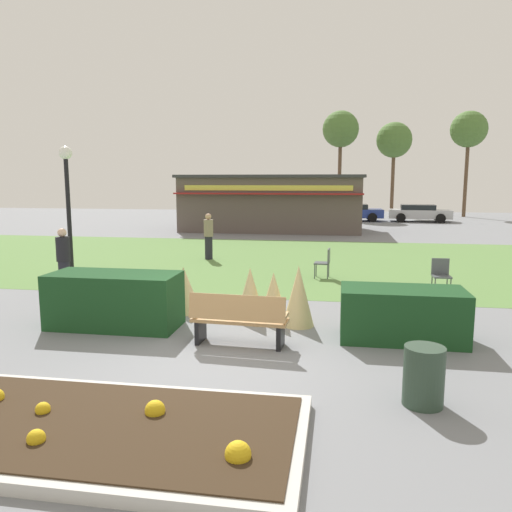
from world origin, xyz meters
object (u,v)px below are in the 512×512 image
object	(u,v)px
person_standing	(64,261)
parked_car_east_slot	(419,213)
food_kiosk	(272,203)
cafe_chair_east	(441,273)
parked_car_center_slot	(352,212)
tree_left_bg	(394,141)
cafe_chair_west	(325,261)
park_bench	(239,319)
tree_right_bg	(469,130)
tree_center_bg	(341,130)
trash_bin	(424,376)
person_strolling	(209,236)
lamppost_mid	(68,197)
parked_car_west_slot	(278,211)

from	to	relation	value
person_standing	parked_car_east_slot	distance (m)	27.84
food_kiosk	cafe_chair_east	world-z (taller)	food_kiosk
food_kiosk	parked_car_center_slot	bearing A→B (deg)	57.61
person_standing	parked_car_east_slot	size ratio (longest dim) A/B	0.39
parked_car_center_slot	tree_left_bg	xyz separation A→B (m)	(3.29, 5.39, 5.36)
cafe_chair_west	parked_car_east_slot	distance (m)	22.50
park_bench	person_standing	size ratio (longest dim) A/B	1.02
tree_right_bg	tree_center_bg	distance (m)	10.03
trash_bin	parked_car_center_slot	distance (m)	30.01
park_bench	parked_car_east_slot	distance (m)	29.06
parked_car_center_slot	tree_right_bg	size ratio (longest dim) A/B	0.52
tree_center_bg	trash_bin	bearing A→B (deg)	-88.15
parked_car_center_slot	tree_right_bg	world-z (taller)	tree_right_bg
cafe_chair_west	cafe_chair_east	xyz separation A→B (m)	(3.00, -1.50, 0.00)
park_bench	person_strolling	xyz separation A→B (m)	(-3.00, 9.34, 0.38)
person_standing	tree_center_bg	bearing A→B (deg)	-68.17
person_strolling	parked_car_center_slot	distance (m)	19.61
lamppost_mid	cafe_chair_west	world-z (taller)	lamppost_mid
cafe_chair_east	tree_center_bg	world-z (taller)	tree_center_bg
cafe_chair_west	person_standing	size ratio (longest dim) A/B	0.53
trash_bin	park_bench	bearing A→B (deg)	146.02
trash_bin	person_standing	xyz separation A→B (m)	(-8.00, 5.14, 0.47)
food_kiosk	tree_center_bg	distance (m)	12.97
person_standing	tree_center_bg	world-z (taller)	tree_center_bg
food_kiosk	parked_car_west_slot	size ratio (longest dim) A/B	2.42
cafe_chair_east	tree_left_bg	distance (m)	29.14
lamppost_mid	tree_center_bg	world-z (taller)	tree_center_bg
cafe_chair_east	parked_car_east_slot	distance (m)	23.38
food_kiosk	cafe_chair_east	xyz separation A→B (m)	(6.44, -15.64, -1.08)
trash_bin	parked_car_east_slot	xyz separation A→B (m)	(4.50, 30.01, 0.25)
lamppost_mid	cafe_chair_east	distance (m)	10.31
parked_car_west_slot	tree_center_bg	xyz separation A→B (m)	(4.42, 3.73, 6.10)
parked_car_center_slot	tree_center_bg	bearing A→B (deg)	104.25
lamppost_mid	person_standing	xyz separation A→B (m)	(0.62, -1.45, -1.56)
person_standing	parked_car_west_slot	bearing A→B (deg)	-60.29
food_kiosk	tree_center_bg	xyz separation A→B (m)	(3.84, 11.28, 5.14)
lamppost_mid	food_kiosk	size ratio (longest dim) A/B	0.37
person_strolling	tree_right_bg	distance (m)	28.97
tree_center_bg	lamppost_mid	bearing A→B (deg)	-105.49
food_kiosk	parked_car_west_slot	xyz separation A→B (m)	(-0.59, 7.54, -0.96)
park_bench	lamppost_mid	bearing A→B (deg)	141.06
tree_right_bg	tree_center_bg	size ratio (longest dim) A/B	1.00
person_strolling	parked_car_west_slot	distance (m)	18.78
trash_bin	parked_car_center_slot	xyz separation A→B (m)	(-0.14, 30.01, 0.25)
cafe_chair_east	lamppost_mid	bearing A→B (deg)	-178.64
park_bench	tree_left_bg	size ratio (longest dim) A/B	0.23
parked_car_center_slot	parked_car_east_slot	distance (m)	4.64
park_bench	cafe_chair_west	bearing A→B (deg)	78.39
food_kiosk	tree_center_bg	size ratio (longest dim) A/B	1.26
parked_car_center_slot	tree_center_bg	xyz separation A→B (m)	(-0.95, 3.73, 6.10)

